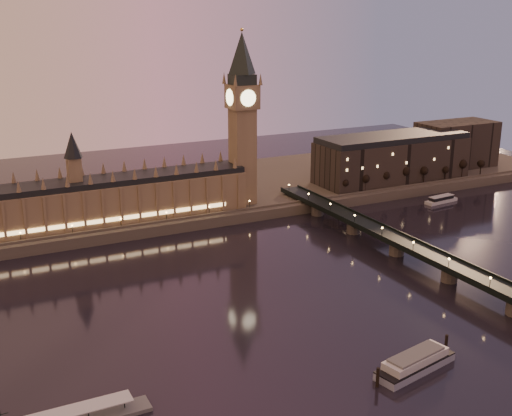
{
  "coord_description": "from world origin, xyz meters",
  "views": [
    {
      "loc": [
        -108.45,
        -222.25,
        116.82
      ],
      "look_at": [
        20.09,
        35.0,
        30.24
      ],
      "focal_mm": 45.0,
      "sensor_mm": 36.0,
      "label": 1
    }
  ],
  "objects": [
    {
      "name": "bare_tree_2",
      "position": [
        154.95,
        109.0,
        14.08
      ],
      "size": [
        5.34,
        5.34,
        10.86
      ],
      "color": "black",
      "rests_on": "ground"
    },
    {
      "name": "bare_tree_0",
      "position": [
        122.41,
        109.0,
        14.08
      ],
      "size": [
        5.34,
        5.34,
        10.86
      ],
      "color": "black",
      "rests_on": "ground"
    },
    {
      "name": "westminster_bridge",
      "position": [
        91.61,
        0.0,
        5.52
      ],
      "size": [
        13.2,
        260.0,
        15.3
      ],
      "color": "black",
      "rests_on": "ground"
    },
    {
      "name": "bare_tree_1",
      "position": [
        138.68,
        109.0,
        14.08
      ],
      "size": [
        5.34,
        5.34,
        10.86
      ],
      "color": "black",
      "rests_on": "ground"
    },
    {
      "name": "city_block",
      "position": [
        194.94,
        130.93,
        22.24
      ],
      "size": [
        155.0,
        45.0,
        34.0
      ],
      "color": "black",
      "rests_on": "ground"
    },
    {
      "name": "cruise_boat_b",
      "position": [
        178.53,
        82.2,
        1.99
      ],
      "size": [
        25.02,
        8.86,
        4.52
      ],
      "rotation": [
        0.0,
        0.0,
        0.11
      ],
      "color": "silver",
      "rests_on": "ground"
    },
    {
      "name": "big_ben",
      "position": [
        53.99,
        120.99,
        63.95
      ],
      "size": [
        17.68,
        17.68,
        104.0
      ],
      "color": "brown",
      "rests_on": "ground"
    },
    {
      "name": "bare_tree_4",
      "position": [
        187.48,
        109.0,
        14.08
      ],
      "size": [
        5.34,
        5.34,
        10.86
      ],
      "color": "black",
      "rests_on": "ground"
    },
    {
      "name": "bare_tree_3",
      "position": [
        171.21,
        109.0,
        14.08
      ],
      "size": [
        5.34,
        5.34,
        10.86
      ],
      "color": "black",
      "rests_on": "ground"
    },
    {
      "name": "far_embankment",
      "position": [
        30.0,
        165.0,
        3.0
      ],
      "size": [
        560.0,
        130.0,
        6.0
      ],
      "primitive_type": "cube",
      "color": "#423D35",
      "rests_on": "ground"
    },
    {
      "name": "bare_tree_7",
      "position": [
        236.28,
        109.0,
        14.08
      ],
      "size": [
        5.34,
        5.34,
        10.86
      ],
      "color": "black",
      "rests_on": "ground"
    },
    {
      "name": "ground",
      "position": [
        0.0,
        0.0,
        0.0
      ],
      "size": [
        700.0,
        700.0,
        0.0
      ],
      "primitive_type": "plane",
      "color": "black",
      "rests_on": "ground"
    },
    {
      "name": "palace_of_westminster",
      "position": [
        -40.12,
        120.99,
        21.71
      ],
      "size": [
        180.0,
        26.62,
        52.0
      ],
      "color": "brown",
      "rests_on": "ground"
    },
    {
      "name": "moored_barge",
      "position": [
        27.48,
        -72.41,
        2.91
      ],
      "size": [
        36.89,
        15.38,
        6.89
      ],
      "rotation": [
        0.0,
        0.0,
        0.2
      ],
      "color": "#858DA9",
      "rests_on": "ground"
    },
    {
      "name": "bare_tree_5",
      "position": [
        203.75,
        109.0,
        14.08
      ],
      "size": [
        5.34,
        5.34,
        10.86
      ],
      "color": "black",
      "rests_on": "ground"
    },
    {
      "name": "bare_tree_6",
      "position": [
        220.01,
        109.0,
        14.08
      ],
      "size": [
        5.34,
        5.34,
        10.86
      ],
      "color": "black",
      "rests_on": "ground"
    }
  ]
}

